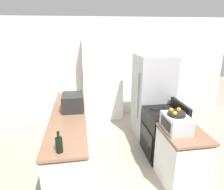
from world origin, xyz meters
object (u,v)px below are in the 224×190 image
(stove, at_px, (163,133))
(fruit_bowl, at_px, (176,113))
(pantry_cabinet, at_px, (103,80))
(microwave, at_px, (73,102))
(refrigerator, at_px, (152,97))
(toaster_oven, at_px, (176,123))
(wine_bottle, at_px, (59,144))

(stove, bearing_deg, fruit_bowl, -101.70)
(pantry_cabinet, xyz_separation_m, fruit_bowl, (0.78, -2.53, 0.11))
(fruit_bowl, bearing_deg, microwave, 145.79)
(refrigerator, distance_m, toaster_oven, 1.49)
(pantry_cabinet, xyz_separation_m, microwave, (-0.72, -1.51, -0.01))
(stove, relative_size, toaster_oven, 2.31)
(fruit_bowl, bearing_deg, pantry_cabinet, 107.14)
(wine_bottle, relative_size, toaster_oven, 0.61)
(refrigerator, xyz_separation_m, microwave, (-1.68, -0.44, 0.13))
(fruit_bowl, bearing_deg, stove, 78.30)
(stove, relative_size, microwave, 2.31)
(refrigerator, bearing_deg, wine_bottle, -135.86)
(pantry_cabinet, distance_m, stove, 2.16)
(wine_bottle, height_order, toaster_oven, wine_bottle)
(refrigerator, height_order, wine_bottle, refrigerator)
(refrigerator, distance_m, microwave, 1.75)
(wine_bottle, bearing_deg, refrigerator, 44.14)
(refrigerator, height_order, microwave, refrigerator)
(stove, height_order, microwave, microwave)
(stove, bearing_deg, microwave, 167.78)
(microwave, relative_size, fruit_bowl, 1.80)
(wine_bottle, bearing_deg, toaster_oven, 10.08)
(wine_bottle, relative_size, fruit_bowl, 1.10)
(pantry_cabinet, distance_m, wine_bottle, 2.95)
(refrigerator, xyz_separation_m, fruit_bowl, (-0.19, -1.46, 0.25))
(refrigerator, height_order, fruit_bowl, refrigerator)
(microwave, distance_m, fruit_bowl, 1.82)
(microwave, xyz_separation_m, fruit_bowl, (1.50, -1.02, 0.12))
(stove, relative_size, refrigerator, 0.58)
(stove, bearing_deg, refrigerator, 86.52)
(refrigerator, relative_size, wine_bottle, 6.56)
(microwave, relative_size, wine_bottle, 1.64)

